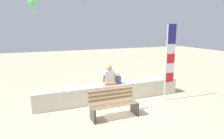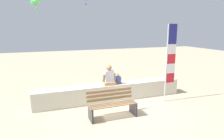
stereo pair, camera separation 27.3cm
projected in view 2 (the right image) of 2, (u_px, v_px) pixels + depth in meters
name	position (u px, v px, depth m)	size (l,w,h in m)	color
ground_plane	(120.00, 108.00, 7.41)	(40.00, 40.00, 0.00)	#C7B190
seawall_ledge	(111.00, 92.00, 8.19)	(6.06, 0.59, 0.68)	beige
park_bench	(112.00, 105.00, 6.65)	(1.61, 0.62, 0.88)	#A58354
person_adult	(109.00, 77.00, 7.98)	(0.53, 0.39, 0.80)	tan
person_child	(118.00, 80.00, 8.15)	(0.28, 0.20, 0.42)	brown
flag_banner	(170.00, 58.00, 7.81)	(0.42, 0.05, 3.06)	#B7B7BC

